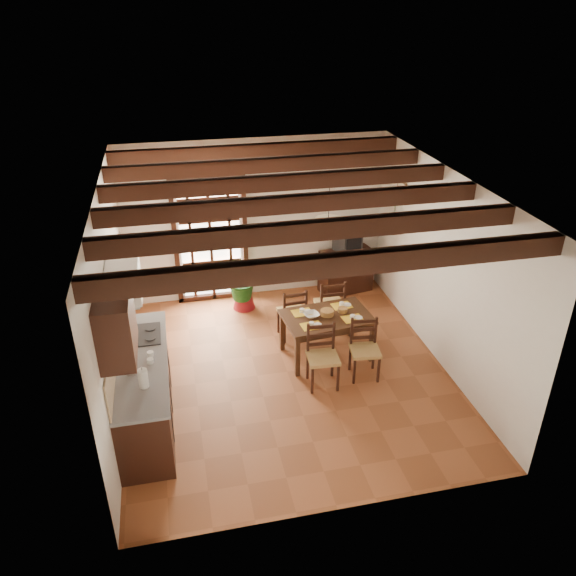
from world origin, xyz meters
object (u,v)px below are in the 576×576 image
object	(u,v)px
chair_near_left	(322,367)
potted_plant	(243,278)
kitchen_counter	(144,389)
dining_table	(327,321)
chair_far_right	(329,314)
crt_tv	(348,241)
chair_near_right	(364,359)
chair_far_left	(292,321)
sideboard	(346,271)
pendant_lamp	(328,223)

from	to	relation	value
chair_near_left	potted_plant	distance (m)	2.49
kitchen_counter	dining_table	world-z (taller)	kitchen_counter
chair_far_right	crt_tv	distance (m)	1.58
crt_tv	potted_plant	distance (m)	1.96
potted_plant	chair_near_right	bearing A→B (deg)	-59.11
chair_near_left	chair_near_right	xyz separation A→B (m)	(0.63, 0.06, -0.01)
dining_table	chair_far_left	world-z (taller)	chair_far_left
dining_table	sideboard	xyz separation A→B (m)	(0.92, 1.93, -0.20)
dining_table	sideboard	bearing A→B (deg)	58.64
kitchen_counter	chair_far_right	xyz separation A→B (m)	(2.86, 1.57, -0.18)
dining_table	chair_near_left	bearing A→B (deg)	-115.93
chair_far_left	sideboard	bearing A→B (deg)	-139.29
chair_near_right	chair_far_left	world-z (taller)	chair_far_left
chair_far_right	potted_plant	bearing A→B (deg)	-38.92
kitchen_counter	chair_near_left	xyz separation A→B (m)	(2.37, 0.22, -0.19)
dining_table	chair_far_right	bearing A→B (deg)	64.01
chair_near_left	pendant_lamp	size ratio (longest dim) A/B	1.07
pendant_lamp	chair_near_left	bearing A→B (deg)	-107.56
crt_tv	chair_far_right	bearing A→B (deg)	-138.32
crt_tv	chair_near_right	bearing A→B (deg)	-122.00
sideboard	chair_far_right	bearing A→B (deg)	-128.34
dining_table	crt_tv	distance (m)	2.16
dining_table	pendant_lamp	xyz separation A→B (m)	(-0.00, 0.10, 1.48)
chair_near_right	crt_tv	bearing A→B (deg)	85.55
chair_near_left	crt_tv	size ratio (longest dim) A/B	1.79
chair_far_right	kitchen_counter	bearing A→B (deg)	29.26
dining_table	chair_near_left	xyz separation A→B (m)	(-0.24, -0.67, -0.31)
dining_table	chair_near_left	world-z (taller)	chair_near_left
sideboard	crt_tv	size ratio (longest dim) A/B	1.84
chair_near_right	chair_far_left	xyz separation A→B (m)	(-0.76, 1.22, 0.00)
kitchen_counter	potted_plant	xyz separation A→B (m)	(1.62, 2.58, 0.10)
chair_near_left	crt_tv	xyz separation A→B (m)	(1.16, 2.60, 0.69)
kitchen_counter	sideboard	distance (m)	4.52
chair_near_right	pendant_lamp	distance (m)	1.98
chair_far_left	crt_tv	bearing A→B (deg)	-139.42
sideboard	kitchen_counter	bearing A→B (deg)	-151.58
pendant_lamp	sideboard	bearing A→B (deg)	63.40
dining_table	crt_tv	bearing A→B (deg)	58.58
dining_table	pendant_lamp	distance (m)	1.48
chair_far_left	pendant_lamp	bearing A→B (deg)	122.03
sideboard	crt_tv	world-z (taller)	crt_tv
chair_far_left	sideboard	world-z (taller)	chair_far_left
sideboard	pendant_lamp	world-z (taller)	pendant_lamp
dining_table	chair_near_right	distance (m)	0.79
chair_far_left	chair_far_right	world-z (taller)	chair_far_right
sideboard	dining_table	bearing A→B (deg)	-125.65
kitchen_counter	chair_near_left	bearing A→B (deg)	5.38
chair_near_left	sideboard	distance (m)	2.85
chair_near_left	chair_far_right	distance (m)	1.43
kitchen_counter	chair_near_right	xyz separation A→B (m)	(3.00, 0.29, -0.20)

